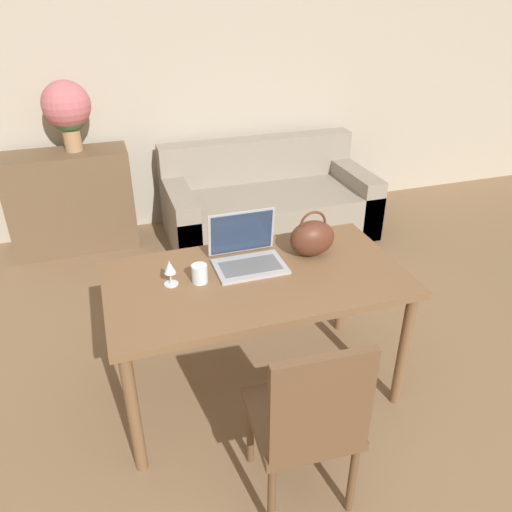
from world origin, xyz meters
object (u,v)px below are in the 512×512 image
drinking_glass (200,274)px  handbag (312,238)px  flower_vase (67,109)px  chair (308,418)px  laptop (246,250)px  wine_glass (170,269)px  couch (268,204)px

drinking_glass → handbag: 0.67m
handbag → flower_vase: 2.45m
drinking_glass → handbag: (0.66, 0.09, 0.06)m
drinking_glass → flower_vase: flower_vase is taller
chair → laptop: 0.98m
laptop → flower_vase: 2.25m
wine_glass → drinking_glass: bearing=-8.0°
laptop → flower_vase: bearing=112.8°
laptop → chair: bearing=-91.1°
couch → laptop: (-0.76, -1.79, 0.56)m
drinking_glass → laptop: bearing=23.2°
laptop → flower_vase: flower_vase is taller
couch → drinking_glass: 2.24m
couch → wine_glass: wine_glass is taller
handbag → drinking_glass: bearing=-172.4°
laptop → flower_vase: size_ratio=0.66×
couch → chair: bearing=-106.0°
handbag → flower_vase: size_ratio=0.47×
chair → flower_vase: size_ratio=1.69×
drinking_glass → flower_vase: (-0.58, 2.17, 0.39)m
wine_glass → flower_vase: bearing=101.3°
chair → drinking_glass: bearing=111.9°
chair → wine_glass: chair is taller
laptop → drinking_glass: bearing=-156.8°
handbag → couch: bearing=78.0°
handbag → flower_vase: bearing=120.6°
drinking_glass → flower_vase: size_ratio=0.17×
laptop → drinking_glass: (-0.29, -0.12, -0.02)m
laptop → handbag: laptop is taller
chair → laptop: (0.02, 0.92, 0.32)m
drinking_glass → wine_glass: size_ratio=0.70×
couch → flower_vase: bearing=170.8°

